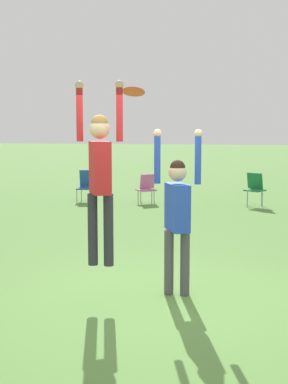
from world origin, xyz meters
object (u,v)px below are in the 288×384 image
frisbee (134,92)px  camping_chair_2 (147,186)px  person_defending (177,208)px  person_jumping (100,168)px  camping_chair_1 (87,184)px  camping_chair_0 (255,186)px

frisbee → camping_chair_2: 8.57m
person_defending → camping_chair_2: person_defending is taller
person_defending → frisbee: (-0.55, -0.05, 1.44)m
person_defending → camping_chair_2: (-1.85, 8.16, -0.65)m
person_jumping → camping_chair_2: (-0.97, 8.58, -1.17)m
camping_chair_1 → camping_chair_2: size_ratio=1.11×
camping_chair_0 → camping_chair_1: bearing=30.6°
person_defending → camping_chair_0: (1.14, 8.05, -0.58)m
frisbee → person_jumping: bearing=-132.4°
camping_chair_1 → person_defending: bearing=105.8°
person_defending → camping_chair_0: bearing=146.6°
camping_chair_2 → frisbee: bearing=59.1°
camping_chair_1 → camping_chair_2: 1.75m
frisbee → camping_chair_1: (-3.05, 8.23, -2.06)m
camping_chair_0 → camping_chair_1: (-4.73, 0.14, -0.04)m
person_jumping → frisbee: (0.34, 0.37, 0.92)m
camping_chair_0 → camping_chair_2: (-2.99, 0.11, -0.07)m
person_defending → camping_chair_0: 8.15m
person_defending → frisbee: 1.54m
person_defending → camping_chair_1: size_ratio=2.35×
person_defending → camping_chair_0: size_ratio=2.35×
camping_chair_1 → camping_chair_2: (1.74, -0.02, -0.04)m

